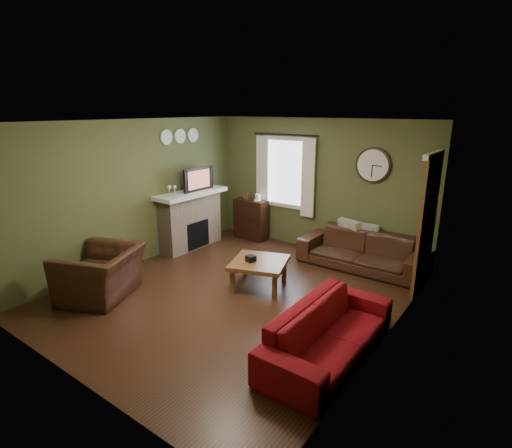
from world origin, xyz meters
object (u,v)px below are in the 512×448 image
Objects in this scene: sofa_red at (329,331)px; armchair at (101,273)px; coffee_table at (259,274)px; sofa_brown at (362,251)px; bookshelf at (251,219)px.

armchair reaches higher than sofa_red.
sofa_brown is at bearing 59.57° from coffee_table.
sofa_brown reaches higher than coffee_table.
bookshelf is at bearing 176.14° from sofa_brown.
sofa_brown is at bearing -3.86° from bookshelf.
sofa_red is at bearing -75.64° from sofa_brown.
sofa_brown is 4.39m from armchair.
armchair is (-3.46, -0.66, 0.07)m from sofa_red.
sofa_red is at bearing -30.66° from coffee_table.
bookshelf reaches higher than coffee_table.
bookshelf is at bearing 48.54° from sofa_red.
sofa_red reaches higher than coffee_table.
bookshelf is 2.50m from coffee_table.
sofa_brown reaches higher than sofa_red.
bookshelf is 4.43m from sofa_red.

